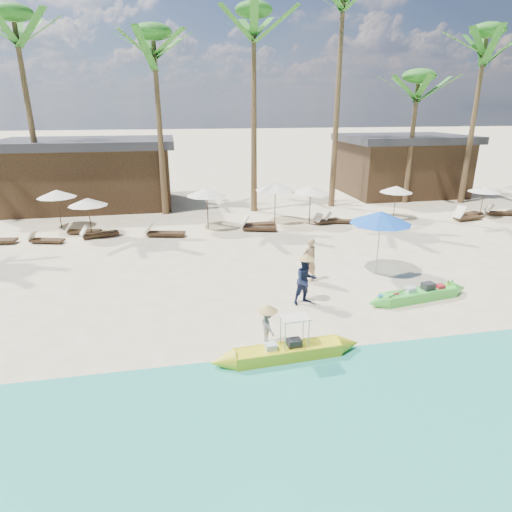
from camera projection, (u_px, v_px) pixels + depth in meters
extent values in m
plane|color=beige|center=(270.00, 312.00, 13.76)|extent=(240.00, 240.00, 0.00)
cube|color=tan|center=(323.00, 416.00, 9.13)|extent=(240.00, 4.50, 0.01)
cube|color=green|center=(419.00, 295.00, 14.57)|extent=(2.86, 0.99, 0.34)
cube|color=white|center=(419.00, 295.00, 14.57)|extent=(2.45, 0.77, 0.15)
cube|color=#262628|center=(428.00, 287.00, 14.60)|extent=(0.44, 0.36, 0.31)
cube|color=silver|center=(410.00, 290.00, 14.43)|extent=(0.35, 0.31, 0.25)
cube|color=red|center=(440.00, 287.00, 14.73)|extent=(0.29, 0.26, 0.19)
cylinder|color=red|center=(397.00, 295.00, 14.29)|extent=(0.19, 0.19, 0.08)
cylinder|color=#262628|center=(393.00, 297.00, 14.14)|extent=(0.18, 0.18, 0.07)
sphere|color=tan|center=(385.00, 296.00, 14.08)|extent=(0.16, 0.16, 0.16)
cylinder|color=yellow|center=(448.00, 285.00, 14.98)|extent=(0.12, 0.12, 0.16)
cylinder|color=yellow|center=(452.00, 284.00, 15.04)|extent=(0.12, 0.12, 0.16)
cube|color=yellow|center=(287.00, 353.00, 11.17)|extent=(2.88, 0.76, 0.34)
cube|color=white|center=(287.00, 352.00, 11.17)|extent=(2.47, 0.57, 0.15)
cube|color=#262628|center=(294.00, 344.00, 11.14)|extent=(0.38, 0.31, 0.27)
cube|color=silver|center=(271.00, 348.00, 11.00)|extent=(0.30, 0.27, 0.23)
cube|color=#EDE3C8|center=(295.00, 318.00, 10.88)|extent=(0.75, 0.54, 0.03)
imported|color=tan|center=(309.00, 260.00, 15.88)|extent=(0.73, 0.62, 1.71)
imported|color=#151E3C|center=(306.00, 281.00, 14.11)|extent=(0.91, 0.78, 1.63)
imported|color=gray|center=(268.00, 326.00, 11.50)|extent=(0.50, 0.71, 0.99)
cylinder|color=#99999E|center=(378.00, 244.00, 16.56)|extent=(0.05, 0.05, 2.44)
cone|color=blue|center=(381.00, 217.00, 16.21)|extent=(2.34, 2.34, 0.48)
cylinder|color=#3B2818|center=(59.00, 210.00, 22.97)|extent=(0.05, 0.05, 2.02)
cone|color=#EDE3C8|center=(56.00, 194.00, 22.68)|extent=(2.02, 2.02, 0.40)
cube|color=#3B2818|center=(47.00, 240.00, 20.65)|extent=(1.66, 0.92, 0.11)
cube|color=#EDE3C8|center=(32.00, 234.00, 20.61)|extent=(0.48, 0.59, 0.46)
cylinder|color=#3B2818|center=(90.00, 218.00, 21.46)|extent=(0.05, 0.05, 1.92)
cone|color=#EDE3C8|center=(88.00, 202.00, 21.19)|extent=(1.92, 1.92, 0.38)
cube|color=#3B2818|center=(84.00, 231.00, 22.12)|extent=(1.69, 0.78, 0.11)
cube|color=#EDE3C8|center=(70.00, 226.00, 22.00)|extent=(0.44, 0.58, 0.47)
cube|color=#3B2818|center=(101.00, 234.00, 21.59)|extent=(1.81, 1.06, 0.12)
cube|color=#EDE3C8|center=(84.00, 230.00, 21.14)|extent=(0.54, 0.65, 0.50)
cylinder|color=#3B2818|center=(208.00, 209.00, 22.80)|extent=(0.05, 0.05, 2.17)
cone|color=#EDE3C8|center=(207.00, 192.00, 22.49)|extent=(2.17, 2.17, 0.43)
cube|color=#3B2818|center=(166.00, 233.00, 21.67)|extent=(1.96, 1.00, 0.13)
cube|color=#EDE3C8|center=(150.00, 227.00, 21.59)|extent=(0.54, 0.68, 0.55)
cylinder|color=#3B2818|center=(275.00, 203.00, 24.01)|extent=(0.06, 0.06, 2.23)
cone|color=#EDE3C8|center=(275.00, 186.00, 23.69)|extent=(2.23, 2.23, 0.45)
cube|color=#3B2818|center=(259.00, 224.00, 23.39)|extent=(1.80, 0.66, 0.13)
cube|color=#EDE3C8|center=(245.00, 220.00, 23.11)|extent=(0.43, 0.59, 0.52)
cube|color=#3B2818|center=(260.00, 228.00, 22.66)|extent=(1.87, 1.05, 0.13)
cube|color=#EDE3C8|center=(245.00, 222.00, 22.62)|extent=(0.55, 0.67, 0.52)
cylinder|color=#3B2818|center=(310.00, 205.00, 23.88)|extent=(0.05, 0.05, 2.08)
cone|color=#EDE3C8|center=(311.00, 189.00, 23.58)|extent=(2.08, 2.08, 0.42)
cube|color=#3B2818|center=(328.00, 221.00, 24.17)|extent=(1.71, 1.04, 0.12)
cube|color=#EDE3C8|center=(318.00, 217.00, 23.72)|extent=(0.52, 0.62, 0.48)
cube|color=#3B2818|center=(340.00, 221.00, 24.13)|extent=(1.65, 0.89, 0.11)
cube|color=#EDE3C8|center=(328.00, 216.00, 24.08)|extent=(0.47, 0.58, 0.46)
cylinder|color=#3B2818|center=(395.00, 203.00, 24.95)|extent=(0.05, 0.05, 1.87)
cone|color=#EDE3C8|center=(396.00, 189.00, 24.68)|extent=(1.87, 1.87, 0.37)
cube|color=#3B2818|center=(379.00, 220.00, 24.21)|extent=(1.77, 0.91, 0.12)
cube|color=#EDE3C8|center=(369.00, 217.00, 23.83)|extent=(0.49, 0.62, 0.49)
cylinder|color=#3B2818|center=(482.00, 202.00, 25.30)|extent=(0.05, 0.05, 1.82)
cone|color=#EDE3C8|center=(485.00, 189.00, 25.04)|extent=(1.82, 1.82, 0.36)
cube|color=#3B2818|center=(468.00, 218.00, 24.80)|extent=(1.81, 0.85, 0.12)
cube|color=#EDE3C8|center=(459.00, 214.00, 24.44)|extent=(0.48, 0.62, 0.51)
cube|color=#3B2818|center=(469.00, 214.00, 25.55)|extent=(1.92, 1.08, 0.13)
cube|color=#EDE3C8|center=(460.00, 210.00, 25.09)|extent=(0.56, 0.68, 0.53)
cube|color=#3B2818|center=(501.00, 213.00, 25.93)|extent=(1.82, 1.00, 0.12)
cube|color=#EDE3C8|center=(489.00, 208.00, 25.88)|extent=(0.52, 0.64, 0.51)
cone|color=brown|center=(31.00, 122.00, 24.02)|extent=(0.40, 0.40, 10.89)
ellipsoid|color=#21691A|center=(12.00, 12.00, 22.22)|extent=(2.08, 2.08, 0.88)
cone|color=brown|center=(160.00, 129.00, 24.70)|extent=(0.40, 0.40, 10.08)
ellipsoid|color=#21691A|center=(153.00, 31.00, 23.04)|extent=(2.08, 2.08, 0.88)
cone|color=brown|center=(254.00, 118.00, 25.27)|extent=(0.40, 0.40, 11.26)
ellipsoid|color=#21691A|center=(254.00, 10.00, 23.40)|extent=(2.08, 2.08, 0.88)
cone|color=brown|center=(337.00, 101.00, 26.26)|extent=(0.40, 0.40, 13.16)
cone|color=brown|center=(411.00, 142.00, 28.20)|extent=(0.40, 0.40, 8.07)
ellipsoid|color=#21691A|center=(419.00, 76.00, 26.87)|extent=(2.08, 2.08, 0.88)
cone|color=brown|center=(473.00, 122.00, 27.68)|extent=(0.40, 0.40, 10.64)
ellipsoid|color=#21691A|center=(488.00, 30.00, 25.92)|extent=(2.08, 2.08, 0.88)
cube|color=#3B2818|center=(91.00, 177.00, 27.88)|extent=(10.00, 6.00, 3.80)
cube|color=#2D2D33|center=(87.00, 143.00, 27.17)|extent=(10.80, 6.60, 0.50)
cube|color=#3B2818|center=(401.00, 168.00, 31.88)|extent=(8.00, 6.00, 3.80)
cube|color=#2D2D33|center=(404.00, 138.00, 31.17)|extent=(8.80, 6.60, 0.50)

